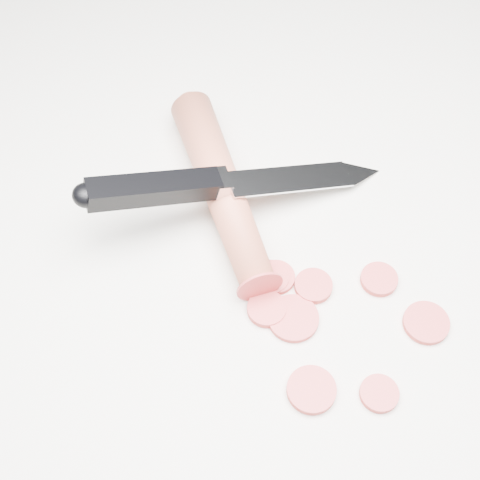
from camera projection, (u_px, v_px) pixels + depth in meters
ground at (287, 266)px, 0.56m from camera, size 2.40×2.40×0.00m
carrot at (222, 189)px, 0.58m from camera, size 0.10×0.20×0.03m
carrot_slice_0 at (267, 309)px, 0.53m from camera, size 0.03×0.03×0.01m
carrot_slice_1 at (311, 390)px, 0.50m from camera, size 0.04×0.04×0.01m
carrot_slice_2 at (276, 277)px, 0.55m from camera, size 0.03×0.03×0.01m
carrot_slice_3 at (426, 323)px, 0.53m from camera, size 0.04×0.04×0.01m
carrot_slice_4 at (379, 279)px, 0.55m from camera, size 0.03×0.03×0.01m
carrot_slice_5 at (293, 318)px, 0.53m from camera, size 0.04×0.04×0.01m
carrot_slice_6 at (379, 394)px, 0.50m from camera, size 0.03×0.03×0.01m
carrot_slice_7 at (270, 278)px, 0.55m from camera, size 0.03×0.03×0.01m
carrot_slice_8 at (313, 286)px, 0.55m from camera, size 0.03×0.03×0.01m
kitchen_knife at (239, 178)px, 0.56m from camera, size 0.27×0.12×0.08m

